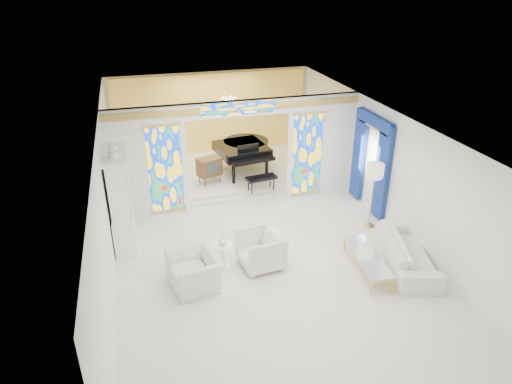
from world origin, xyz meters
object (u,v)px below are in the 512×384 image
object	(u,v)px
sofa	(408,252)
grand_piano	(244,148)
tv_console	(209,167)
china_cabinet	(121,201)
armchair_right	(261,250)
coffee_table	(368,257)
armchair_left	(195,270)

from	to	relation	value
sofa	grand_piano	world-z (taller)	grand_piano
sofa	tv_console	size ratio (longest dim) A/B	2.89
sofa	china_cabinet	bearing A→B (deg)	83.14
armchair_right	grand_piano	xyz separation A→B (m)	(0.94, 5.08, 0.51)
coffee_table	grand_piano	bearing A→B (deg)	102.46
armchair_left	grand_piano	world-z (taller)	grand_piano
armchair_left	tv_console	distance (m)	4.89
tv_console	grand_piano	bearing A→B (deg)	5.35
coffee_table	china_cabinet	bearing A→B (deg)	152.59
armchair_right	tv_console	size ratio (longest dim) A/B	1.16
china_cabinet	tv_console	world-z (taller)	china_cabinet
china_cabinet	sofa	xyz separation A→B (m)	(6.17, -2.71, -0.83)
sofa	coffee_table	distance (m)	1.00
armchair_left	coffee_table	xyz separation A→B (m)	(3.78, -0.53, 0.00)
tv_console	armchair_right	bearing A→B (deg)	-106.97
tv_console	sofa	bearing A→B (deg)	-77.27
armchair_right	armchair_left	bearing A→B (deg)	-86.23
armchair_right	coffee_table	bearing A→B (deg)	63.17
armchair_right	sofa	bearing A→B (deg)	68.55
armchair_left	grand_piano	bearing A→B (deg)	144.34
coffee_table	tv_console	world-z (taller)	tv_console
china_cabinet	tv_console	distance (m)	3.69
armchair_left	armchair_right	size ratio (longest dim) A/B	1.20
coffee_table	grand_piano	distance (m)	6.07
sofa	tv_console	bearing A→B (deg)	50.89
china_cabinet	tv_console	size ratio (longest dim) A/B	3.36
china_cabinet	armchair_left	world-z (taller)	china_cabinet
china_cabinet	grand_piano	xyz separation A→B (m)	(3.86, 3.22, -0.23)
sofa	armchair_left	bearing A→B (deg)	100.13
armchair_left	armchair_right	bearing A→B (deg)	89.58
tv_console	china_cabinet	bearing A→B (deg)	-156.38
grand_piano	coffee_table	bearing A→B (deg)	-85.54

